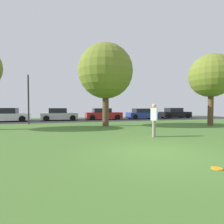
{
  "coord_description": "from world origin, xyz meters",
  "views": [
    {
      "loc": [
        -3.11,
        -5.4,
        1.59
      ],
      "look_at": [
        0.0,
        5.31,
        1.27
      ],
      "focal_mm": 28.38,
      "sensor_mm": 36.0,
      "label": 1
    }
  ],
  "objects": [
    {
      "name": "parked_car_white",
      "position": [
        -8.51,
        16.03,
        0.67
      ],
      "size": [
        4.12,
        2.06,
        1.47
      ],
      "color": "white",
      "rests_on": "ground_plane"
    },
    {
      "name": "maple_tree_near",
      "position": [
        9.2,
        6.76,
        4.22
      ],
      "size": [
        3.64,
        3.64,
        6.07
      ],
      "color": "brown",
      "rests_on": "ground_plane"
    },
    {
      "name": "oak_tree_left",
      "position": [
        0.46,
        8.76,
        4.49
      ],
      "size": [
        4.5,
        4.5,
        6.77
      ],
      "color": "brown",
      "rests_on": "ground_plane"
    },
    {
      "name": "parked_car_silver",
      "position": [
        -3.26,
        16.18,
        0.66
      ],
      "size": [
        4.07,
        2.06,
        1.44
      ],
      "color": "#B7B7BC",
      "rests_on": "ground_plane"
    },
    {
      "name": "street_lamp_post",
      "position": [
        -5.92,
        12.2,
        2.25
      ],
      "size": [
        0.14,
        0.14,
        4.5
      ],
      "primitive_type": "cylinder",
      "color": "#2D2D33",
      "rests_on": "ground_plane"
    },
    {
      "name": "ground_plane",
      "position": [
        0.0,
        0.0,
        0.0
      ],
      "size": [
        44.0,
        44.0,
        0.0
      ],
      "primitive_type": "plane",
      "color": "#47702D"
    },
    {
      "name": "parked_car_blue",
      "position": [
        7.25,
        15.91,
        0.63
      ],
      "size": [
        4.12,
        2.0,
        1.38
      ],
      "color": "#233893",
      "rests_on": "ground_plane"
    },
    {
      "name": "frisbee_disc",
      "position": [
        0.72,
        -1.85,
        0.01
      ],
      "size": [
        0.27,
        0.27,
        0.03
      ],
      "primitive_type": "cylinder",
      "color": "orange",
      "rests_on": "ground_plane"
    },
    {
      "name": "parked_car_black",
      "position": [
        12.5,
        16.29,
        0.66
      ],
      "size": [
        4.35,
        1.98,
        1.44
      ],
      "color": "black",
      "rests_on": "ground_plane"
    },
    {
      "name": "road_strip",
      "position": [
        0.0,
        16.0,
        0.0
      ],
      "size": [
        44.0,
        6.4,
        0.01
      ],
      "primitive_type": "cube",
      "color": "#28282B",
      "rests_on": "ground_plane"
    },
    {
      "name": "person_thrower",
      "position": [
        1.63,
        2.95,
        0.98
      ],
      "size": [
        0.38,
        0.38,
        1.76
      ],
      "rotation": [
        0.0,
        0.0,
        -0.79
      ],
      "color": "gray",
      "rests_on": "ground_plane"
    },
    {
      "name": "parked_car_red",
      "position": [
        1.99,
        16.11,
        0.65
      ],
      "size": [
        4.47,
        1.98,
        1.41
      ],
      "color": "#B21E1E",
      "rests_on": "ground_plane"
    }
  ]
}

